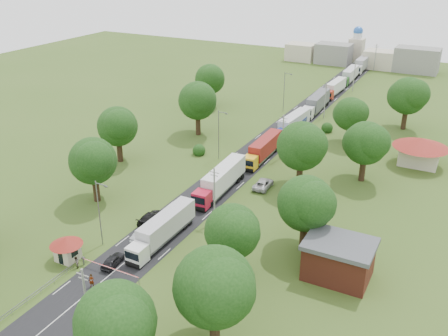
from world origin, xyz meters
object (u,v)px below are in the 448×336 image
Objects in this scene: guard_booth at (67,246)px; info_sign at (304,123)px; car_lane_front at (113,261)px; pedestrian_near at (92,281)px; car_lane_mid at (145,234)px; boom_barrier at (102,266)px; truck_0 at (163,229)px.

info_sign is at bearing 78.32° from guard_booth.
guard_booth is at bearing 8.63° from car_lane_front.
pedestrian_near is (6.83, -3.10, -1.27)m from guard_booth.
guard_booth is 10.99m from car_lane_mid.
car_lane_mid is at bearing -96.93° from info_sign.
info_sign reaches higher than boom_barrier.
boom_barrier is 8.98m from car_lane_mid.
info_sign reaches higher than car_lane_front.
car_lane_front is 2.30× the size of pedestrian_near.
truck_0 is 3.09m from car_lane_mid.
boom_barrier is at bearing 91.42° from car_lane_mid.
guard_booth is 7.61m from pedestrian_near.
pedestrian_near reaches higher than boom_barrier.
car_lane_front is (0.36, 1.77, -0.19)m from boom_barrier.
truck_0 reaches higher than boom_barrier.
car_lane_mid is (6.20, 8.98, -1.37)m from guard_booth.
car_lane_front is 0.84× the size of car_lane_mid.
truck_0 is 3.49× the size of car_lane_front.
car_lane_mid is 12.09m from pedestrian_near.
guard_booth is 13.16m from truck_0.
info_sign is (12.40, 60.00, 0.84)m from guard_booth.
guard_booth is at bearing -101.68° from info_sign.
boom_barrier is 0.65× the size of truck_0.
info_sign is 1.00× the size of car_lane_front.
boom_barrier is 2.10× the size of guard_booth.
car_lane_mid is (0.00, 7.21, 0.10)m from car_lane_front.
car_lane_front is at bearing 15.93° from guard_booth.
info_sign reaches higher than guard_booth.
car_lane_mid reaches higher than boom_barrier.
info_sign is 63.38m from pedestrian_near.
pedestrian_near is at bearing -72.29° from boom_barrier.
pedestrian_near reaches higher than car_lane_mid.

